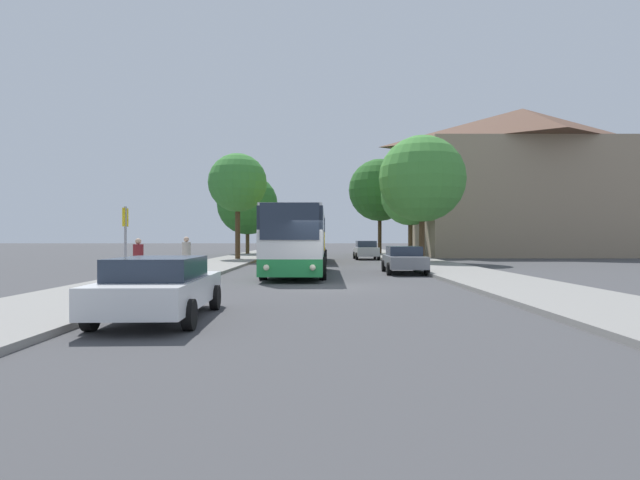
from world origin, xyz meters
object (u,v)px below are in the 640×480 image
pedestrian_waiting_near (140,261)px  tree_left_far (239,183)px  parked_car_right_near (406,259)px  tree_right_near (424,179)px  tree_left_near (249,204)px  bus_middle (309,239)px  bus_front (299,240)px  tree_right_far (412,196)px  parked_car_left_curb (162,286)px  tree_right_mid (381,190)px  pedestrian_waiting_far (188,257)px  bus_stop_sign (127,238)px  parked_car_right_far (368,250)px

pedestrian_waiting_near → tree_left_far: (-0.08, 21.99, 5.22)m
parked_car_right_near → tree_right_near: 12.05m
parked_car_right_near → tree_left_near: size_ratio=0.54×
bus_middle → bus_front: bearing=-91.0°
tree_right_near → tree_right_far: tree_right_near is taller
tree_left_far → parked_car_right_near: bearing=-52.7°
parked_car_left_curb → pedestrian_waiting_near: pedestrian_waiting_near is taller
tree_right_mid → tree_right_far: tree_right_mid is taller
pedestrian_waiting_far → tree_right_mid: bearing=137.8°
bus_stop_sign → parked_car_right_near: bearing=41.3°
parked_car_right_near → tree_left_far: bearing=-50.6°
bus_stop_sign → tree_right_mid: size_ratio=0.26×
parked_car_right_far → tree_left_near: (-11.57, 10.63, 4.55)m
bus_front → pedestrian_waiting_far: (-4.49, -3.56, -0.70)m
parked_car_right_near → tree_right_mid: size_ratio=0.44×
bus_middle → pedestrian_waiting_near: size_ratio=6.98×
bus_front → tree_left_far: size_ratio=1.23×
bus_middle → tree_right_far: tree_right_far is taller
parked_car_left_curb → tree_right_far: 36.88m
bus_middle → pedestrian_waiting_near: 21.25m
bus_front → parked_car_left_curb: bus_front is taller
tree_right_near → pedestrian_waiting_far: bearing=-130.8°
bus_front → pedestrian_waiting_near: bus_front is taller
bus_stop_sign → bus_front: bearing=57.8°
bus_stop_sign → tree_right_near: tree_right_near is taller
bus_middle → tree_right_far: bearing=38.3°
bus_front → tree_right_far: 23.51m
bus_middle → parked_car_right_near: 13.86m
tree_right_near → tree_right_mid: bearing=92.9°
parked_car_right_far → pedestrian_waiting_far: size_ratio=2.39×
bus_middle → pedestrian_waiting_far: 18.05m
pedestrian_waiting_far → parked_car_right_near: bearing=93.0°
parked_car_right_near → tree_right_mid: tree_right_mid is taller
parked_car_left_curb → tree_right_far: tree_right_far is taller
bus_stop_sign → pedestrian_waiting_far: 4.83m
parked_car_left_curb → tree_left_near: tree_left_near is taller
pedestrian_waiting_near → tree_right_far: 31.85m
bus_middle → pedestrian_waiting_near: bus_middle is taller
bus_middle → pedestrian_waiting_near: bearing=-105.4°
parked_car_left_curb → tree_right_near: tree_right_near is taller
bus_stop_sign → pedestrian_waiting_far: bus_stop_sign is taller
tree_left_far → tree_right_mid: tree_right_mid is taller
tree_left_far → bus_stop_sign: bearing=-89.4°
pedestrian_waiting_near → tree_right_mid: size_ratio=0.16×
parked_car_right_far → pedestrian_waiting_far: bearing=65.3°
bus_front → bus_middle: (0.18, 13.87, 0.03)m
parked_car_right_near → tree_right_near: (3.04, 10.37, 5.33)m
parked_car_right_near → tree_left_far: (-10.89, 14.29, 5.47)m
bus_front → parked_car_left_curb: 13.64m
tree_right_mid → pedestrian_waiting_far: bearing=-110.1°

